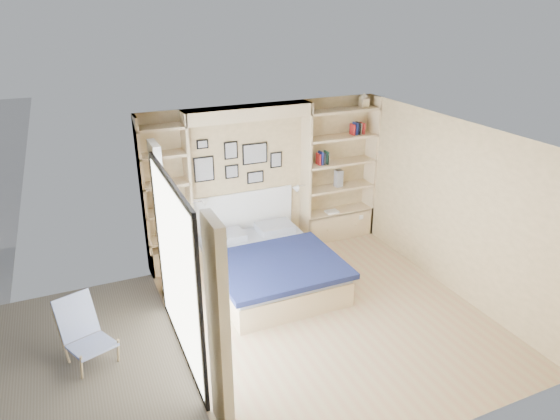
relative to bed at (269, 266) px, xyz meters
name	(u,v)px	position (x,y,z in m)	size (l,w,h in m)	color
ground	(326,314)	(0.40, -1.08, -0.28)	(4.50, 4.50, 0.00)	tan
room_shell	(258,207)	(0.01, 0.44, 0.80)	(4.50, 4.50, 4.50)	tan
bed	(269,266)	(0.00, 0.00, 0.00)	(1.79, 2.27, 1.07)	#D2B785
photo_gallery	(237,162)	(-0.05, 1.14, 1.32)	(1.48, 0.02, 0.82)	black
reading_lamps	(252,194)	(0.10, 0.92, 0.82)	(1.92, 0.12, 0.15)	silver
shelf_decor	(326,149)	(1.47, 0.99, 1.39)	(3.58, 0.23, 2.03)	#A51E1E
deck	(39,390)	(-3.20, -1.08, -0.28)	(3.20, 4.00, 0.05)	brown
deck_chair	(84,332)	(-2.65, -0.72, 0.09)	(0.69, 0.88, 0.78)	tan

